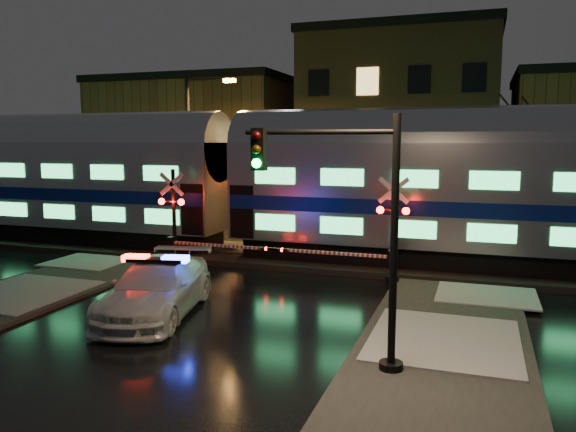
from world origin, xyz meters
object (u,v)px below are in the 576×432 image
object	(u,v)px
crossing_signal_right	(382,239)
crossing_signal_left	(181,228)
traffic_light	(353,238)
police_car	(156,288)
streetlight	(193,145)

from	to	relation	value
crossing_signal_right	crossing_signal_left	world-z (taller)	crossing_signal_right
crossing_signal_right	traffic_light	size ratio (longest dim) A/B	0.99
crossing_signal_left	police_car	bearing A→B (deg)	-67.21
crossing_signal_left	streetlight	bearing A→B (deg)	114.29
crossing_signal_right	police_car	bearing A→B (deg)	-134.79
crossing_signal_right	crossing_signal_left	xyz separation A→B (m)	(-7.77, -0.00, -0.00)
crossing_signal_left	traffic_light	bearing A→B (deg)	-41.88
crossing_signal_right	streetlight	world-z (taller)	streetlight
police_car	streetlight	distance (m)	13.87
police_car	crossing_signal_left	size ratio (longest dim) A/B	1.05
crossing_signal_right	crossing_signal_left	distance (m)	7.77
traffic_light	streetlight	world-z (taller)	streetlight
streetlight	police_car	bearing A→B (deg)	-66.38
traffic_light	crossing_signal_left	bearing A→B (deg)	135.07
crossing_signal_left	traffic_light	world-z (taller)	traffic_light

